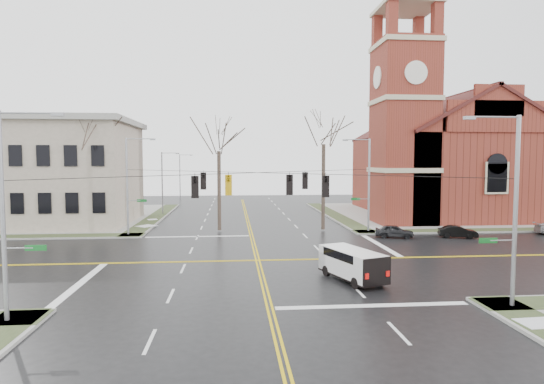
{
  "coord_description": "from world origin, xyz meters",
  "views": [
    {
      "loc": [
        -1.75,
        -31.61,
        7.06
      ],
      "look_at": [
        1.54,
        6.0,
        4.42
      ],
      "focal_mm": 30.0,
      "sensor_mm": 36.0,
      "label": 1
    }
  ],
  "objects": [
    {
      "name": "tree_ne",
      "position": [
        7.28,
        12.9,
        9.21
      ],
      "size": [
        4.0,
        4.0,
        12.75
      ],
      "color": "#3A2D25",
      "rests_on": "ground"
    },
    {
      "name": "road_markings",
      "position": [
        0.0,
        0.0,
        0.01
      ],
      "size": [
        100.0,
        100.0,
        0.01
      ],
      "color": "gold",
      "rests_on": "ground"
    },
    {
      "name": "signal_pole_ne",
      "position": [
        11.32,
        11.5,
        4.95
      ],
      "size": [
        2.75,
        0.22,
        9.0
      ],
      "color": "gray",
      "rests_on": "ground"
    },
    {
      "name": "streetlight_north_b",
      "position": [
        -10.65,
        48.0,
        4.47
      ],
      "size": [
        2.3,
        0.2,
        8.0
      ],
      "color": "gray",
      "rests_on": "ground"
    },
    {
      "name": "traffic_signals",
      "position": [
        -0.0,
        -0.67,
        5.45
      ],
      "size": [
        8.21,
        8.26,
        1.3
      ],
      "color": "black",
      "rests_on": "ground"
    },
    {
      "name": "span_wires",
      "position": [
        0.0,
        0.0,
        6.2
      ],
      "size": [
        23.02,
        23.02,
        0.03
      ],
      "color": "black",
      "rests_on": "ground"
    },
    {
      "name": "parked_car_b",
      "position": [
        18.71,
        7.75,
        0.56
      ],
      "size": [
        3.57,
        2.03,
        1.11
      ],
      "primitive_type": "imported",
      "rotation": [
        0.0,
        0.0,
        1.3
      ],
      "color": "black",
      "rests_on": "ground"
    },
    {
      "name": "civic_building_a",
      "position": [
        -22.0,
        20.0,
        5.5
      ],
      "size": [
        18.0,
        14.0,
        11.0
      ],
      "primitive_type": "cube",
      "color": "gray",
      "rests_on": "ground"
    },
    {
      "name": "signal_pole_se",
      "position": [
        11.32,
        -11.5,
        4.95
      ],
      "size": [
        2.75,
        0.22,
        9.0
      ],
      "color": "gray",
      "rests_on": "ground"
    },
    {
      "name": "tree_nw_far",
      "position": [
        -15.31,
        13.33,
        8.64
      ],
      "size": [
        4.0,
        4.0,
        11.95
      ],
      "color": "#3A2D25",
      "rests_on": "ground"
    },
    {
      "name": "tree_nw_near",
      "position": [
        -3.05,
        13.26,
        8.48
      ],
      "size": [
        4.0,
        4.0,
        11.72
      ],
      "color": "#3A2D25",
      "rests_on": "ground"
    },
    {
      "name": "signal_pole_nw",
      "position": [
        -11.32,
        11.5,
        4.95
      ],
      "size": [
        2.75,
        0.22,
        9.0
      ],
      "color": "gray",
      "rests_on": "ground"
    },
    {
      "name": "ground",
      "position": [
        0.0,
        0.0,
        0.0
      ],
      "size": [
        120.0,
        120.0,
        0.0
      ],
      "primitive_type": "plane",
      "color": "black",
      "rests_on": "ground"
    },
    {
      "name": "church",
      "position": [
        24.76,
        24.78,
        8.43
      ],
      "size": [
        24.28,
        27.48,
        27.5
      ],
      "color": "maroon",
      "rests_on": "ground"
    },
    {
      "name": "parked_car_a",
      "position": [
        12.97,
        8.37,
        0.59
      ],
      "size": [
        3.69,
        2.29,
        1.17
      ],
      "primitive_type": "imported",
      "rotation": [
        0.0,
        0.0,
        1.29
      ],
      "color": "black",
      "rests_on": "ground"
    },
    {
      "name": "cargo_van",
      "position": [
        5.17,
        -5.66,
        1.07
      ],
      "size": [
        3.31,
        5.08,
        1.81
      ],
      "rotation": [
        0.0,
        0.0,
        0.34
      ],
      "color": "white",
      "rests_on": "ground"
    },
    {
      "name": "signal_pole_sw",
      "position": [
        -11.32,
        -11.5,
        4.95
      ],
      "size": [
        2.75,
        0.22,
        9.0
      ],
      "color": "gray",
      "rests_on": "ground"
    },
    {
      "name": "sidewalks",
      "position": [
        0.0,
        0.0,
        0.08
      ],
      "size": [
        80.0,
        80.0,
        0.17
      ],
      "color": "gray",
      "rests_on": "ground"
    },
    {
      "name": "streetlight_north_a",
      "position": [
        -10.65,
        28.0,
        4.47
      ],
      "size": [
        2.3,
        0.2,
        8.0
      ],
      "color": "gray",
      "rests_on": "ground"
    }
  ]
}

